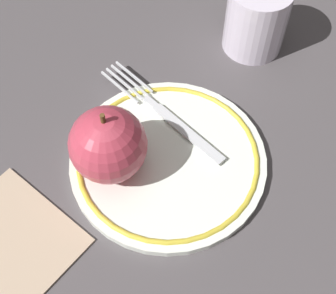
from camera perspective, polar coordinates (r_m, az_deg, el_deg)
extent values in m
plane|color=#4D484B|center=(0.54, 2.18, -1.54)|extent=(2.00, 2.00, 0.00)
cylinder|color=white|center=(0.53, 0.00, -1.64)|extent=(0.22, 0.22, 0.01)
torus|color=gold|center=(0.52, 0.00, -1.35)|extent=(0.21, 0.21, 0.01)
sphere|color=#BD3B4E|center=(0.48, -7.33, 0.27)|extent=(0.08, 0.08, 0.08)
cylinder|color=brown|center=(0.45, -7.95, 3.40)|extent=(0.00, 0.00, 0.01)
cube|color=silver|center=(0.54, 2.45, 1.70)|extent=(0.10, 0.05, 0.00)
cube|color=silver|center=(0.56, -2.12, 5.50)|extent=(0.02, 0.02, 0.00)
cube|color=silver|center=(0.59, -4.17, 8.53)|extent=(0.06, 0.03, 0.00)
cube|color=silver|center=(0.59, -4.75, 8.11)|extent=(0.06, 0.03, 0.00)
cube|color=silver|center=(0.58, -5.35, 7.69)|extent=(0.06, 0.03, 0.00)
cube|color=silver|center=(0.58, -5.94, 7.27)|extent=(0.06, 0.03, 0.00)
cylinder|color=silver|center=(0.63, 10.72, 15.14)|extent=(0.08, 0.08, 0.09)
cube|color=tan|center=(0.51, -19.08, -11.05)|extent=(0.16, 0.15, 0.01)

